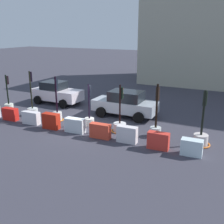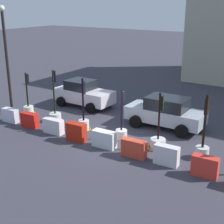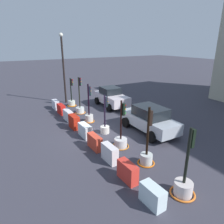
% 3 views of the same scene
% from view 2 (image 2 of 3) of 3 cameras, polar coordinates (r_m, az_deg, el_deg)
% --- Properties ---
extents(ground_plane, '(120.00, 120.00, 0.00)m').
position_cam_2_polar(ground_plane, '(16.29, 0.72, -4.88)').
color(ground_plane, '#383742').
extents(traffic_light_0, '(0.82, 0.82, 2.57)m').
position_cam_2_polar(traffic_light_0, '(20.47, -14.42, 0.81)').
color(traffic_light_0, silver).
rests_on(traffic_light_0, ground_plane).
extents(traffic_light_1, '(0.88, 0.88, 2.98)m').
position_cam_2_polar(traffic_light_1, '(18.89, -9.92, -0.28)').
color(traffic_light_1, silver).
rests_on(traffic_light_1, ground_plane).
extents(traffic_light_2, '(0.77, 0.77, 2.82)m').
position_cam_2_polar(traffic_light_2, '(17.45, -4.98, -1.55)').
color(traffic_light_2, beige).
rests_on(traffic_light_2, ground_plane).
extents(traffic_light_3, '(0.58, 0.58, 2.53)m').
position_cam_2_polar(traffic_light_3, '(16.27, 1.67, -2.87)').
color(traffic_light_3, silver).
rests_on(traffic_light_3, ground_plane).
extents(traffic_light_4, '(0.95, 0.95, 2.70)m').
position_cam_2_polar(traffic_light_4, '(15.36, 8.06, -4.90)').
color(traffic_light_4, silver).
rests_on(traffic_light_4, ground_plane).
extents(traffic_light_5, '(0.84, 0.84, 2.87)m').
position_cam_2_polar(traffic_light_5, '(14.82, 15.55, -5.93)').
color(traffic_light_5, silver).
rests_on(traffic_light_5, ground_plane).
extents(construction_barrier_0, '(1.00, 0.45, 0.79)m').
position_cam_2_polar(construction_barrier_0, '(19.41, -17.31, -0.55)').
color(construction_barrier_0, silver).
rests_on(construction_barrier_0, ground_plane).
extents(construction_barrier_1, '(1.03, 0.45, 0.79)m').
position_cam_2_polar(construction_barrier_1, '(18.35, -14.17, -1.37)').
color(construction_barrier_1, red).
rests_on(construction_barrier_1, ground_plane).
extents(construction_barrier_2, '(1.14, 0.46, 0.78)m').
position_cam_2_polar(construction_barrier_2, '(17.22, -10.23, -2.45)').
color(construction_barrier_2, silver).
rests_on(construction_barrier_2, ground_plane).
extents(construction_barrier_3, '(1.01, 0.48, 0.92)m').
position_cam_2_polar(construction_barrier_3, '(16.11, -6.27, -3.50)').
color(construction_barrier_3, '#B12111').
rests_on(construction_barrier_3, ground_plane).
extents(construction_barrier_4, '(1.17, 0.50, 0.81)m').
position_cam_2_polar(construction_barrier_4, '(15.35, -1.37, -4.76)').
color(construction_barrier_4, silver).
rests_on(construction_barrier_4, ground_plane).
extents(construction_barrier_5, '(1.14, 0.43, 0.79)m').
position_cam_2_polar(construction_barrier_5, '(14.46, 3.87, -6.37)').
color(construction_barrier_5, red).
rests_on(construction_barrier_5, ground_plane).
extents(construction_barrier_6, '(1.06, 0.44, 0.86)m').
position_cam_2_polar(construction_barrier_6, '(13.94, 9.51, -7.47)').
color(construction_barrier_6, silver).
rests_on(construction_barrier_6, ground_plane).
extents(construction_barrier_7, '(1.05, 0.45, 0.84)m').
position_cam_2_polar(construction_barrier_7, '(13.41, 15.96, -9.13)').
color(construction_barrier_7, red).
rests_on(construction_barrier_7, ground_plane).
extents(car_silver_hatchback, '(4.25, 2.11, 1.70)m').
position_cam_2_polar(car_silver_hatchback, '(17.84, 9.36, -0.04)').
color(car_silver_hatchback, '#A9B2BC').
rests_on(car_silver_hatchback, ground_plane).
extents(car_white_van, '(3.95, 2.13, 1.71)m').
position_cam_2_polar(car_white_van, '(21.38, -5.01, 3.23)').
color(car_white_van, white).
rests_on(car_white_van, ground_plane).
extents(street_lamp_post, '(0.36, 0.36, 6.34)m').
position_cam_2_polar(street_lamp_post, '(20.70, -18.03, 9.94)').
color(street_lamp_post, black).
rests_on(street_lamp_post, ground_plane).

